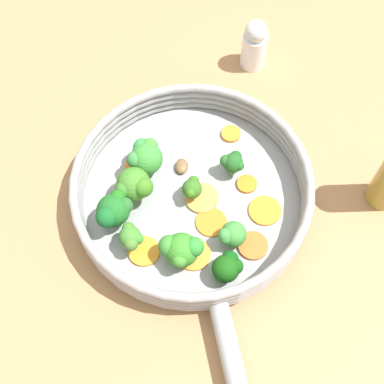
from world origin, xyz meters
TOP-DOWN VIEW (x-y plane):
  - ground_plane at (0.00, 0.00)m, footprint 4.00×4.00m
  - skillet at (0.00, 0.00)m, footprint 0.32×0.32m
  - skillet_rim_wall at (0.00, 0.00)m, footprint 0.33×0.33m
  - skillet_handle at (0.11, -0.24)m, footprint 0.11×0.19m
  - skillet_rivet_left at (0.02, -0.15)m, footprint 0.01×0.01m
  - skillet_rivet_right at (0.10, -0.12)m, footprint 0.01×0.01m
  - carrot_slice_0 at (-0.04, -0.10)m, footprint 0.06×0.06m
  - carrot_slice_1 at (0.07, 0.04)m, footprint 0.03×0.03m
  - carrot_slice_2 at (0.02, -0.09)m, footprint 0.06×0.06m
  - carrot_slice_3 at (0.03, 0.12)m, footprint 0.03×0.03m
  - carrot_slice_4 at (-0.09, 0.03)m, footprint 0.03×0.03m
  - carrot_slice_5 at (0.10, -0.00)m, footprint 0.06×0.06m
  - carrot_slice_6 at (0.10, -0.06)m, footprint 0.06×0.06m
  - carrot_slice_7 at (0.01, 0.00)m, footprint 0.07×0.07m
  - carrot_slice_8 at (0.03, -0.03)m, footprint 0.06×0.06m
  - broccoli_floret_0 at (-0.06, -0.09)m, footprint 0.03×0.04m
  - broccoli_floret_1 at (0.01, -0.09)m, footprint 0.06×0.05m
  - broccoli_floret_2 at (-0.09, -0.06)m, footprint 0.05×0.06m
  - broccoli_floret_3 at (0.05, 0.05)m, footprint 0.04×0.03m
  - broccoli_floret_4 at (0.07, -0.06)m, footprint 0.04×0.04m
  - broccoli_floret_5 at (-0.07, 0.03)m, footprint 0.05×0.05m
  - broccoli_floret_6 at (-0.08, -0.02)m, footprint 0.05×0.05m
  - broccoli_floret_7 at (0.00, 0.00)m, footprint 0.03×0.03m
  - broccoli_floret_8 at (0.07, -0.10)m, footprint 0.04×0.04m
  - mushroom_piece_0 at (-0.03, 0.04)m, footprint 0.02×0.03m
  - salt_shaker at (0.04, 0.27)m, footprint 0.04×0.04m

SIDE VIEW (x-z plane):
  - ground_plane at x=0.00m, z-range 0.00..0.00m
  - skillet at x=0.00m, z-range 0.00..0.01m
  - carrot_slice_8 at x=0.03m, z-range 0.01..0.02m
  - carrot_slice_2 at x=0.02m, z-range 0.01..0.02m
  - carrot_slice_5 at x=0.10m, z-range 0.01..0.02m
  - carrot_slice_0 at x=-0.04m, z-range 0.01..0.02m
  - carrot_slice_7 at x=0.01m, z-range 0.01..0.02m
  - carrot_slice_4 at x=-0.09m, z-range 0.01..0.02m
  - carrot_slice_6 at x=0.10m, z-range 0.01..0.02m
  - carrot_slice_1 at x=0.07m, z-range 0.01..0.02m
  - carrot_slice_3 at x=0.03m, z-range 0.01..0.02m
  - skillet_rivet_left at x=0.02m, z-range 0.01..0.02m
  - skillet_rivet_right at x=0.10m, z-range 0.01..0.02m
  - mushroom_piece_0 at x=-0.03m, z-range 0.01..0.02m
  - skillet_handle at x=0.11m, z-range 0.01..0.04m
  - broccoli_floret_4 at x=0.07m, z-range 0.02..0.06m
  - broccoli_floret_7 at x=0.00m, z-range 0.02..0.06m
  - skillet_rim_wall at x=0.00m, z-range 0.01..0.06m
  - broccoli_floret_8 at x=0.07m, z-range 0.02..0.06m
  - broccoli_floret_3 at x=0.05m, z-range 0.02..0.06m
  - broccoli_floret_0 at x=-0.06m, z-range 0.02..0.06m
  - broccoli_floret_1 at x=0.01m, z-range 0.02..0.07m
  - salt_shaker at x=0.04m, z-range 0.00..0.09m
  - broccoli_floret_2 at x=-0.09m, z-range 0.02..0.07m
  - broccoli_floret_6 at x=-0.08m, z-range 0.02..0.08m
  - broccoli_floret_5 at x=-0.07m, z-range 0.02..0.08m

